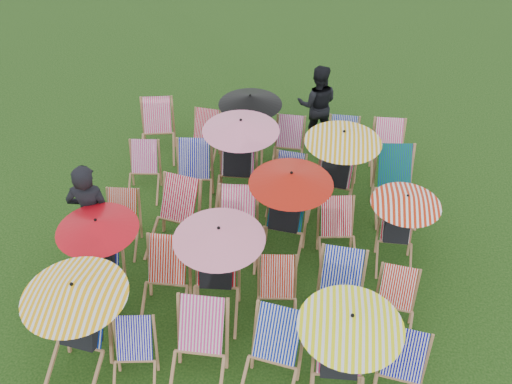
# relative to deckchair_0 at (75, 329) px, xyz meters

# --- Properties ---
(ground) EXTENTS (100.00, 100.00, 0.00)m
(ground) POSITION_rel_deckchair_0_xyz_m (1.87, 2.17, -0.76)
(ground) COLOR black
(ground) RESTS_ON ground
(deckchair_0) EXTENTS (1.22, 1.29, 1.44)m
(deckchair_0) POSITION_rel_deckchair_0_xyz_m (0.00, 0.00, 0.00)
(deckchair_0) COLOR #A0714B
(deckchair_0) RESTS_ON ground
(deckchair_1) EXTENTS (0.64, 0.82, 0.82)m
(deckchair_1) POSITION_rel_deckchair_0_xyz_m (0.69, -0.14, -0.35)
(deckchair_1) COLOR #A0714B
(deckchair_1) RESTS_ON ground
(deckchair_2) EXTENTS (0.68, 0.95, 1.02)m
(deckchair_2) POSITION_rel_deckchair_0_xyz_m (1.45, -0.00, -0.25)
(deckchair_2) COLOR #A0714B
(deckchair_2) RESTS_ON ground
(deckchair_3) EXTENTS (0.81, 1.02, 1.00)m
(deckchair_3) POSITION_rel_deckchair_0_xyz_m (2.32, -0.01, -0.26)
(deckchair_3) COLOR #A0714B
(deckchair_3) RESTS_ON ground
(deckchair_4) EXTENTS (1.17, 1.23, 1.39)m
(deckchair_4) POSITION_rel_deckchair_0_xyz_m (3.12, -0.02, -0.03)
(deckchair_4) COLOR #A0714B
(deckchair_4) RESTS_ON ground
(deckchair_5) EXTENTS (0.71, 0.90, 0.89)m
(deckchair_5) POSITION_rel_deckchair_0_xyz_m (3.81, -0.02, -0.32)
(deckchair_5) COLOR #A0714B
(deckchair_5) RESTS_ON ground
(deckchair_6) EXTENTS (1.08, 1.14, 1.29)m
(deckchair_6) POSITION_rel_deckchair_0_xyz_m (-0.15, 1.21, -0.08)
(deckchair_6) COLOR #A0714B
(deckchair_6) RESTS_ON ground
(deckchair_7) EXTENTS (0.65, 0.90, 0.97)m
(deckchair_7) POSITION_rel_deckchair_0_xyz_m (0.78, 1.04, -0.28)
(deckchair_7) COLOR #A0714B
(deckchair_7) RESTS_ON ground
(deckchair_8) EXTENTS (1.18, 1.24, 1.40)m
(deckchair_8) POSITION_rel_deckchair_0_xyz_m (1.48, 1.13, -0.02)
(deckchair_8) COLOR #A0714B
(deckchair_8) RESTS_ON ground
(deckchair_9) EXTENTS (0.64, 0.83, 0.85)m
(deckchair_9) POSITION_rel_deckchair_0_xyz_m (2.29, 1.02, -0.34)
(deckchair_9) COLOR #A0714B
(deckchair_9) RESTS_ON ground
(deckchair_10) EXTENTS (0.72, 0.95, 0.98)m
(deckchair_10) POSITION_rel_deckchair_0_xyz_m (3.09, 1.08, -0.27)
(deckchair_10) COLOR #A0714B
(deckchair_10) RESTS_ON ground
(deckchair_11) EXTENTS (0.65, 0.83, 0.83)m
(deckchair_11) POSITION_rel_deckchair_0_xyz_m (3.81, 1.05, -0.35)
(deckchair_11) COLOR #A0714B
(deckchair_11) RESTS_ON ground
(deckchair_12) EXTENTS (0.59, 0.79, 0.82)m
(deckchair_12) POSITION_rel_deckchair_0_xyz_m (-0.18, 2.15, -0.35)
(deckchair_12) COLOR #A0714B
(deckchair_12) RESTS_ON ground
(deckchair_13) EXTENTS (0.84, 1.04, 1.01)m
(deckchair_13) POSITION_rel_deckchair_0_xyz_m (0.61, 2.25, -0.26)
(deckchair_13) COLOR #A0714B
(deckchair_13) RESTS_ON ground
(deckchair_14) EXTENTS (0.69, 0.93, 0.97)m
(deckchair_14) POSITION_rel_deckchair_0_xyz_m (1.58, 2.20, -0.27)
(deckchair_14) COLOR #A0714B
(deckchair_14) RESTS_ON ground
(deckchair_15) EXTENTS (1.20, 1.27, 1.42)m
(deckchair_15) POSITION_rel_deckchair_0_xyz_m (2.28, 2.33, -0.01)
(deckchair_15) COLOR #A0714B
(deckchair_15) RESTS_ON ground
(deckchair_16) EXTENTS (0.70, 0.88, 0.87)m
(deckchair_16) POSITION_rel_deckchair_0_xyz_m (3.07, 2.28, -0.32)
(deckchair_16) COLOR #A0714B
(deckchair_16) RESTS_ON ground
(deckchair_17) EXTENTS (0.99, 1.02, 1.17)m
(deckchair_17) POSITION_rel_deckchair_0_xyz_m (3.92, 2.35, -0.14)
(deckchair_17) COLOR #A0714B
(deckchair_17) RESTS_ON ground
(deckchair_18) EXTENTS (0.62, 0.81, 0.83)m
(deckchair_18) POSITION_rel_deckchair_0_xyz_m (-0.19, 3.44, -0.35)
(deckchair_18) COLOR #A0714B
(deckchair_18) RESTS_ON ground
(deckchair_19) EXTENTS (0.73, 0.95, 0.97)m
(deckchair_19) POSITION_rel_deckchair_0_xyz_m (0.70, 3.31, -0.27)
(deckchair_19) COLOR #A0714B
(deckchair_19) RESTS_ON ground
(deckchair_20) EXTENTS (1.23, 1.28, 1.45)m
(deckchair_20) POSITION_rel_deckchair_0_xyz_m (1.41, 3.51, 0.01)
(deckchair_20) COLOR #A0714B
(deckchair_20) RESTS_ON ground
(deckchair_21) EXTENTS (0.65, 0.83, 0.83)m
(deckchair_21) POSITION_rel_deckchair_0_xyz_m (2.22, 3.38, -0.34)
(deckchair_21) COLOR #A0714B
(deckchair_21) RESTS_ON ground
(deckchair_22) EXTENTS (1.20, 1.28, 1.42)m
(deckchair_22) POSITION_rel_deckchair_0_xyz_m (2.99, 3.45, -0.01)
(deckchair_22) COLOR #A0714B
(deckchair_22) RESTS_ON ground
(deckchair_23) EXTENTS (0.77, 1.01, 1.03)m
(deckchair_23) POSITION_rel_deckchair_0_xyz_m (3.97, 3.45, -0.25)
(deckchair_23) COLOR #A0714B
(deckchair_23) RESTS_ON ground
(deckchair_24) EXTENTS (0.79, 0.98, 0.96)m
(deckchair_24) POSITION_rel_deckchair_0_xyz_m (-0.24, 4.57, -0.28)
(deckchair_24) COLOR #A0714B
(deckchair_24) RESTS_ON ground
(deckchair_25) EXTENTS (0.62, 0.81, 0.82)m
(deckchair_25) POSITION_rel_deckchair_0_xyz_m (0.62, 4.54, -0.35)
(deckchair_25) COLOR #A0714B
(deckchair_25) RESTS_ON ground
(deckchair_26) EXTENTS (1.11, 1.17, 1.31)m
(deckchair_26) POSITION_rel_deckchair_0_xyz_m (1.43, 4.53, -0.07)
(deckchair_26) COLOR #A0714B
(deckchair_26) RESTS_ON ground
(deckchair_27) EXTENTS (0.59, 0.80, 0.84)m
(deckchair_27) POSITION_rel_deckchair_0_xyz_m (2.16, 4.47, -0.34)
(deckchair_27) COLOR #A0714B
(deckchair_27) RESTS_ON ground
(deckchair_28) EXTENTS (0.60, 0.83, 0.88)m
(deckchair_28) POSITION_rel_deckchair_0_xyz_m (3.12, 4.50, -0.32)
(deckchair_28) COLOR #A0714B
(deckchair_28) RESTS_ON ground
(deckchair_29) EXTENTS (0.63, 0.86, 0.91)m
(deckchair_29) POSITION_rel_deckchair_0_xyz_m (3.92, 4.45, -0.31)
(deckchair_29) COLOR #A0714B
(deckchair_29) RESTS_ON ground
(person_left) EXTENTS (0.67, 0.47, 1.73)m
(person_left) POSITION_rel_deckchair_0_xyz_m (-0.43, 1.83, 0.11)
(person_left) COLOR black
(person_left) RESTS_ON ground
(person_rear) EXTENTS (0.78, 0.61, 1.55)m
(person_rear) POSITION_rel_deckchair_0_xyz_m (2.62, 5.36, 0.02)
(person_rear) COLOR black
(person_rear) RESTS_ON ground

